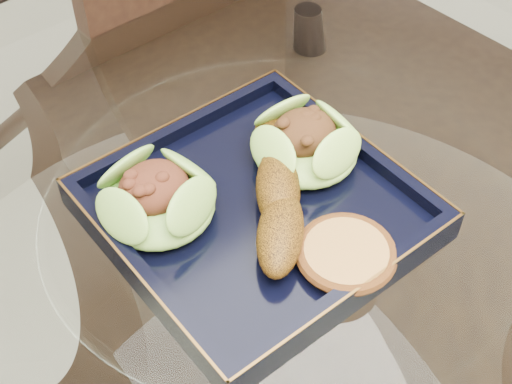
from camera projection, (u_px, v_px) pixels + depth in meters
dining_table at (277, 335)px, 0.79m from camera, size 1.13×1.13×0.77m
dining_chair at (272, 122)px, 1.06m from camera, size 0.46×0.46×1.02m
navy_plate at (256, 213)px, 0.68m from camera, size 0.27×0.27×0.02m
lettuce_wrap_left at (157, 200)px, 0.65m from camera, size 0.12×0.12×0.04m
lettuce_wrap_right at (305, 145)px, 0.70m from camera, size 0.14×0.14×0.04m
roasted_plantain at (278, 188)px, 0.66m from camera, size 0.15×0.18×0.04m
crumb_patty at (346, 255)px, 0.62m from camera, size 0.10×0.10×0.01m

